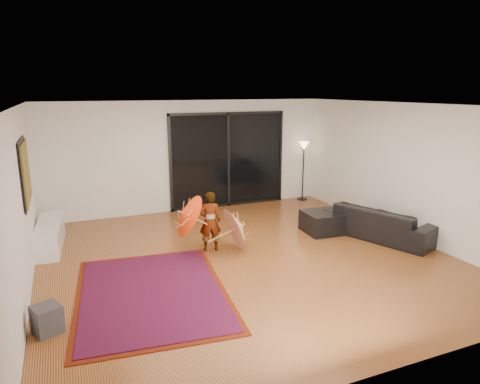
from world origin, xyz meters
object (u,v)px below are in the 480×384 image
media_console (50,235)px  sofa (380,222)px  ottoman (323,222)px  child (210,221)px

media_console → sofa: sofa is taller
media_console → ottoman: 5.47m
sofa → child: bearing=58.2°
media_console → ottoman: bearing=-9.5°
sofa → ottoman: sofa is taller
media_console → child: bearing=-22.0°
sofa → media_console: bearing=51.1°
media_console → sofa: size_ratio=0.78×
sofa → child: child is taller
media_console → child: 3.11m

